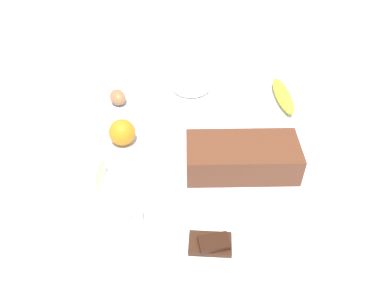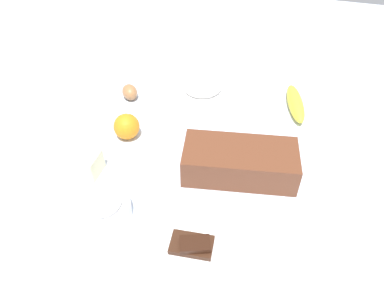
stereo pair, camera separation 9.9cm
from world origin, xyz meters
name	(u,v)px [view 1 (the left image)]	position (x,y,z in m)	size (l,w,h in m)	color
ground_plane	(192,158)	(0.00, 0.00, -0.01)	(2.40, 2.40, 0.02)	silver
loaf_pan	(242,157)	(0.13, -0.03, 0.04)	(0.30, 0.17, 0.08)	brown
flour_bowl	(191,91)	(-0.04, 0.25, 0.03)	(0.15, 0.15, 0.07)	white
sugar_bowl	(114,216)	(-0.14, -0.24, 0.03)	(0.12, 0.12, 0.06)	white
banana	(283,96)	(0.25, 0.28, 0.02)	(0.19, 0.04, 0.04)	yellow
orange_fruit	(122,132)	(-0.19, 0.03, 0.04)	(0.07, 0.07, 0.07)	orange
butter_block	(83,174)	(-0.25, -0.13, 0.03)	(0.09, 0.06, 0.06)	#F4EDB2
egg_near_butter	(118,97)	(-0.26, 0.20, 0.02)	(0.05, 0.05, 0.06)	#A26D42
chocolate_plate	(210,246)	(0.08, -0.28, 0.01)	(0.13, 0.13, 0.03)	white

